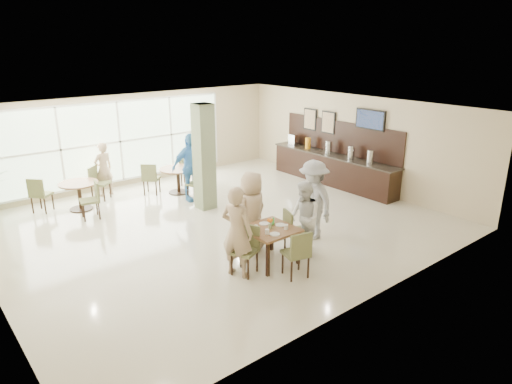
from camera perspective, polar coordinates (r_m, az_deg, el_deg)
ground at (r=11.33m, az=-4.64°, el=-4.00°), size 10.00×10.00×0.00m
room_shell at (r=10.80m, az=-4.87°, el=4.39°), size 10.00×10.00×10.00m
window_bank at (r=14.48m, az=-16.63°, el=6.06°), size 7.00×0.04×7.00m
column at (r=12.06m, az=-6.51°, el=4.34°), size 0.45×0.45×2.80m
main_table at (r=9.15m, az=1.77°, el=-5.09°), size 0.97×0.97×0.75m
round_table_left at (r=12.95m, az=-21.25°, el=0.28°), size 1.01×1.01×0.75m
round_table_right at (r=13.62m, az=-9.72°, el=2.22°), size 1.09×1.09×0.75m
chairs_main_table at (r=9.23m, az=1.77°, el=-6.14°), size 2.02×2.02×0.95m
chairs_table_left at (r=13.00m, az=-21.41°, el=-0.05°), size 2.21×1.87×0.95m
chairs_table_right at (r=13.67m, az=-9.65°, el=1.86°), size 1.96×2.00×0.95m
tabletop_clutter at (r=9.10m, az=1.92°, el=-4.21°), size 0.68×0.74×0.21m
buffet_counter at (r=14.51m, az=9.56°, el=3.15°), size 0.64×4.70×1.95m
wall_tv at (r=13.68m, az=14.09°, el=8.79°), size 0.06×1.00×0.58m
framed_art_a at (r=14.73m, az=9.03°, el=8.58°), size 0.05×0.55×0.70m
framed_art_b at (r=15.27m, az=6.78°, el=9.02°), size 0.05×0.55×0.70m
teen_left at (r=8.60m, az=-2.40°, el=-5.00°), size 0.64×0.76×1.79m
teen_far at (r=9.66m, az=-0.54°, el=-2.44°), size 0.93×0.63×1.74m
teen_right at (r=9.57m, az=6.01°, el=-3.28°), size 0.84×0.94×1.58m
teen_standing at (r=10.31m, az=7.18°, el=-0.98°), size 0.86×1.27×1.82m
adult_a at (r=12.84m, az=-8.19°, el=3.08°), size 1.15×0.68×1.91m
adult_b at (r=14.01m, az=-6.65°, el=4.27°), size 1.22×1.84×1.83m
adult_standing at (r=13.85m, az=-18.51°, el=2.72°), size 0.63×0.48×1.58m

